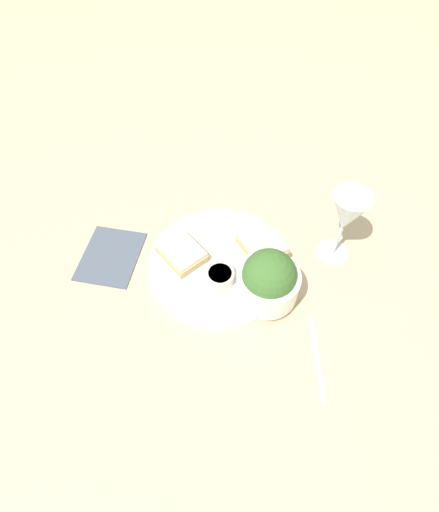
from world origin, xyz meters
TOP-DOWN VIEW (x-y plane):
  - ground_plane at (0.00, 0.00)m, footprint 4.00×4.00m
  - dinner_plate at (0.00, 0.00)m, footprint 0.30×0.30m
  - salad_bowl at (0.11, -0.04)m, footprint 0.12×0.12m
  - sauce_ramekin at (0.02, -0.04)m, footprint 0.06×0.06m
  - cheese_toast_near at (0.07, 0.06)m, footprint 0.12×0.11m
  - cheese_toast_far at (-0.08, -0.02)m, footprint 0.12×0.11m
  - wine_glass at (0.21, 0.12)m, footprint 0.08×0.08m
  - napkin at (-0.22, -0.07)m, footprint 0.15×0.17m
  - fork at (0.24, -0.12)m, footprint 0.07×0.15m

SIDE VIEW (x-z plane):
  - ground_plane at x=0.00m, z-range 0.00..0.00m
  - napkin at x=-0.22m, z-range 0.00..0.01m
  - fork at x=0.24m, z-range 0.00..0.01m
  - dinner_plate at x=0.00m, z-range 0.00..0.01m
  - cheese_toast_near at x=0.07m, z-range 0.01..0.04m
  - cheese_toast_far at x=-0.08m, z-range 0.01..0.04m
  - sauce_ramekin at x=0.02m, z-range 0.02..0.04m
  - salad_bowl at x=0.11m, z-range 0.01..0.12m
  - wine_glass at x=0.21m, z-range 0.03..0.20m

